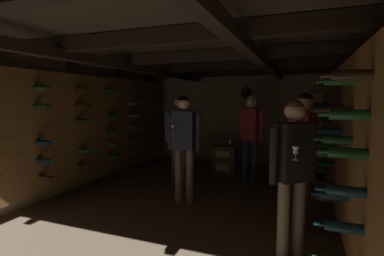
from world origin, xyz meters
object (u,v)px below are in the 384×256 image
object	(u,v)px
person_guest_mid_right	(303,148)
person_guest_far_left	(179,131)
person_host_center	(184,138)
person_guest_far_right	(251,131)
person_guest_near_right	(293,164)
display_bottle	(230,140)
wine_crate_stack	(225,159)

from	to	relation	value
person_guest_mid_right	person_guest_far_left	xyz separation A→B (m)	(-2.19, 1.26, -0.02)
person_host_center	person_guest_far_right	distance (m)	1.60
person_guest_far_right	person_guest_far_left	distance (m)	1.37
person_guest_near_right	display_bottle	bearing A→B (deg)	113.99
wine_crate_stack	display_bottle	xyz separation A→B (m)	(0.13, -0.01, 0.44)
person_host_center	person_guest_far_right	world-z (taller)	person_guest_far_right
person_guest_mid_right	person_host_center	bearing A→B (deg)	166.18
wine_crate_stack	person_guest_near_right	world-z (taller)	person_guest_near_right
person_guest_mid_right	person_guest_near_right	world-z (taller)	person_guest_mid_right
display_bottle	person_guest_far_right	distance (m)	0.86
person_guest_far_left	person_host_center	bearing A→B (deg)	-62.06
person_guest_mid_right	person_guest_far_right	bearing A→B (deg)	117.50
display_bottle	person_guest_far_left	distance (m)	1.39
wine_crate_stack	person_guest_near_right	xyz separation A→B (m)	(1.51, -3.13, 0.69)
display_bottle	person_guest_far_left	size ratio (longest dim) A/B	0.21
person_host_center	person_guest_near_right	xyz separation A→B (m)	(1.66, -1.13, -0.04)
wine_crate_stack	person_host_center	distance (m)	2.13
person_guest_far_left	person_guest_mid_right	bearing A→B (deg)	-29.95
wine_crate_stack	display_bottle	bearing A→B (deg)	-5.20
person_guest_far_left	person_guest_near_right	distance (m)	2.88
person_host_center	person_guest_near_right	size ratio (longest dim) A/B	1.03
person_guest_mid_right	display_bottle	bearing A→B (deg)	121.48
wine_crate_stack	person_guest_mid_right	bearing A→B (deg)	-56.52
person_guest_far_right	person_guest_mid_right	world-z (taller)	person_guest_mid_right
person_guest_near_right	person_guest_far_left	bearing A→B (deg)	136.92
display_bottle	person_guest_far_right	bearing A→B (deg)	-48.38
person_host_center	person_guest_mid_right	xyz separation A→B (m)	(1.75, -0.43, 0.02)
wine_crate_stack	person_guest_mid_right	xyz separation A→B (m)	(1.60, -2.42, 0.75)
display_bottle	person_guest_near_right	distance (m)	3.42
wine_crate_stack	person_guest_far_right	xyz separation A→B (m)	(0.66, -0.61, 0.73)
person_guest_far_right	person_guest_far_left	size ratio (longest dim) A/B	1.00
display_bottle	person_guest_near_right	bearing A→B (deg)	-66.01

